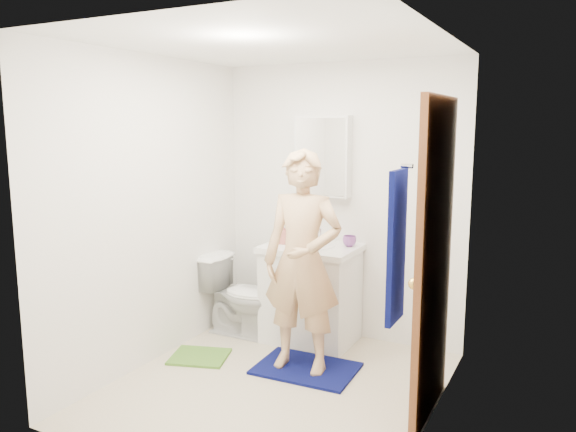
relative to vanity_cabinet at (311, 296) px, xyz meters
The scene contains 22 objects.
floor 1.01m from the vanity_cabinet, 80.69° to the right, with size 2.20×2.40×0.02m, color beige.
ceiling 2.21m from the vanity_cabinet, 80.69° to the right, with size 2.20×2.40×0.02m, color white.
wall_back 0.87m from the vanity_cabinet, 63.05° to the left, with size 2.20×0.02×2.40m, color white.
wall_front 2.28m from the vanity_cabinet, 85.96° to the right, with size 2.20×0.02×2.40m, color white.
wall_left 1.55m from the vanity_cabinet, 136.37° to the right, with size 0.02×2.40×2.40m, color white.
wall_right 1.75m from the vanity_cabinet, 35.99° to the right, with size 0.02×2.40×2.40m, color white.
vanity_cabinet is the anchor object (origin of this frame).
countertop 0.43m from the vanity_cabinet, ahead, with size 0.79×0.59×0.05m, color white.
sink_basin 0.44m from the vanity_cabinet, ahead, with size 0.40×0.40×0.03m, color white.
faucet 0.54m from the vanity_cabinet, 90.00° to the left, with size 0.03×0.03×0.12m, color silver.
medicine_cabinet 1.22m from the vanity_cabinet, 90.00° to the left, with size 0.50×0.12×0.70m, color white.
mirror_panel 1.21m from the vanity_cabinet, 90.00° to the left, with size 0.46×0.01×0.66m, color white.
door 1.57m from the vanity_cabinet, 32.20° to the right, with size 0.05×0.80×2.05m, color brown.
door_knob 1.69m from the vanity_cabinet, 42.72° to the right, with size 0.07×0.07×0.07m, color gold.
towel 2.08m from the vanity_cabinet, 51.53° to the right, with size 0.03×0.24×0.80m, color #080D51.
towel_hook 2.30m from the vanity_cabinet, 50.60° to the right, with size 0.02×0.02×0.06m, color silver.
toilet 0.63m from the vanity_cabinet, 166.40° to the right, with size 0.40×0.70×0.72m, color white.
bath_mat 0.72m from the vanity_cabinet, 67.96° to the right, with size 0.76×0.54×0.02m, color #080D51.
green_rug 1.07m from the vanity_cabinet, 130.17° to the right, with size 0.45×0.38×0.02m, color #558C2E.
soap_dispenser 0.60m from the vanity_cabinet, behind, with size 0.08×0.09×0.19m, color #B85F56.
toothbrush_cup 0.59m from the vanity_cabinet, 22.97° to the left, with size 0.11×0.11×0.09m, color #86469A.
man 0.77m from the vanity_cabinet, 71.01° to the right, with size 0.61×0.40×1.68m, color tan.
Camera 1 is at (1.84, -3.34, 1.88)m, focal length 35.00 mm.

